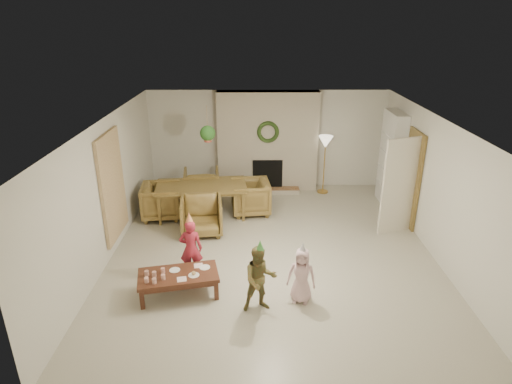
{
  "coord_description": "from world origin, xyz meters",
  "views": [
    {
      "loc": [
        -0.32,
        -7.28,
        4.15
      ],
      "look_at": [
        -0.3,
        0.4,
        1.05
      ],
      "focal_mm": 30.45,
      "sensor_mm": 36.0,
      "label": 1
    }
  ],
  "objects_px": {
    "coffee_table_top": "(178,275)",
    "child_plaid": "(260,279)",
    "dining_table": "(202,201)",
    "dining_chair_far": "(202,185)",
    "child_pink": "(302,275)",
    "dining_chair_near": "(202,216)",
    "dining_chair_left": "(162,201)",
    "child_red": "(191,249)",
    "dining_chair_right": "(250,197)"
  },
  "relations": [
    {
      "from": "coffee_table_top",
      "to": "child_plaid",
      "type": "distance_m",
      "value": 1.36
    },
    {
      "from": "dining_table",
      "to": "child_plaid",
      "type": "bearing_deg",
      "value": -76.05
    },
    {
      "from": "child_plaid",
      "to": "dining_chair_far",
      "type": "bearing_deg",
      "value": 97.02
    },
    {
      "from": "child_plaid",
      "to": "child_pink",
      "type": "bearing_deg",
      "value": 7.56
    },
    {
      "from": "dining_chair_near",
      "to": "dining_chair_far",
      "type": "xyz_separation_m",
      "value": [
        -0.19,
        1.74,
        0.0
      ]
    },
    {
      "from": "dining_chair_far",
      "to": "dining_chair_left",
      "type": "distance_m",
      "value": 1.24
    },
    {
      "from": "dining_chair_far",
      "to": "child_red",
      "type": "height_order",
      "value": "child_red"
    },
    {
      "from": "dining_chair_far",
      "to": "dining_chair_left",
      "type": "height_order",
      "value": "same"
    },
    {
      "from": "dining_chair_near",
      "to": "child_plaid",
      "type": "bearing_deg",
      "value": -71.72
    },
    {
      "from": "dining_table",
      "to": "child_plaid",
      "type": "xyz_separation_m",
      "value": [
        1.26,
        -3.4,
        0.18
      ]
    },
    {
      "from": "dining_chair_near",
      "to": "child_red",
      "type": "xyz_separation_m",
      "value": [
        0.01,
        -1.62,
        0.14
      ]
    },
    {
      "from": "coffee_table_top",
      "to": "child_pink",
      "type": "height_order",
      "value": "child_pink"
    },
    {
      "from": "dining_chair_near",
      "to": "child_red",
      "type": "height_order",
      "value": "child_red"
    },
    {
      "from": "dining_chair_far",
      "to": "child_red",
      "type": "xyz_separation_m",
      "value": [
        0.21,
        -3.36,
        0.14
      ]
    },
    {
      "from": "dining_chair_left",
      "to": "dining_table",
      "type": "bearing_deg",
      "value": -90.0
    },
    {
      "from": "dining_table",
      "to": "dining_chair_far",
      "type": "height_order",
      "value": "dining_chair_far"
    },
    {
      "from": "dining_chair_right",
      "to": "child_pink",
      "type": "relative_size",
      "value": 0.93
    },
    {
      "from": "dining_chair_near",
      "to": "coffee_table_top",
      "type": "bearing_deg",
      "value": -99.75
    },
    {
      "from": "coffee_table_top",
      "to": "child_red",
      "type": "relative_size",
      "value": 1.18
    },
    {
      "from": "dining_table",
      "to": "dining_chair_right",
      "type": "xyz_separation_m",
      "value": [
        1.09,
        0.12,
        0.04
      ]
    },
    {
      "from": "dining_chair_near",
      "to": "coffee_table_top",
      "type": "xyz_separation_m",
      "value": [
        -0.13,
        -2.16,
        -0.03
      ]
    },
    {
      "from": "dining_chair_near",
      "to": "dining_chair_right",
      "type": "distance_m",
      "value": 1.4
    },
    {
      "from": "dining_table",
      "to": "child_plaid",
      "type": "relative_size",
      "value": 1.87
    },
    {
      "from": "dining_chair_left",
      "to": "child_plaid",
      "type": "height_order",
      "value": "child_plaid"
    },
    {
      "from": "dining_chair_left",
      "to": "child_plaid",
      "type": "distance_m",
      "value": 3.93
    },
    {
      "from": "dining_chair_near",
      "to": "child_pink",
      "type": "distance_m",
      "value": 2.94
    },
    {
      "from": "dining_chair_right",
      "to": "coffee_table_top",
      "type": "bearing_deg",
      "value": -25.89
    },
    {
      "from": "dining_chair_far",
      "to": "child_pink",
      "type": "height_order",
      "value": "child_pink"
    },
    {
      "from": "child_plaid",
      "to": "child_pink",
      "type": "relative_size",
      "value": 1.16
    },
    {
      "from": "dining_table",
      "to": "child_red",
      "type": "distance_m",
      "value": 2.5
    },
    {
      "from": "dining_table",
      "to": "coffee_table_top",
      "type": "height_order",
      "value": "dining_table"
    },
    {
      "from": "dining_chair_right",
      "to": "child_plaid",
      "type": "relative_size",
      "value": 0.8
    },
    {
      "from": "dining_chair_right",
      "to": "child_red",
      "type": "distance_m",
      "value": 2.79
    },
    {
      "from": "dining_chair_far",
      "to": "coffee_table_top",
      "type": "height_order",
      "value": "dining_chair_far"
    },
    {
      "from": "child_red",
      "to": "child_pink",
      "type": "distance_m",
      "value": 1.93
    },
    {
      "from": "child_red",
      "to": "child_plaid",
      "type": "distance_m",
      "value": 1.47
    },
    {
      "from": "dining_chair_left",
      "to": "dining_chair_far",
      "type": "bearing_deg",
      "value": -45.0
    },
    {
      "from": "dining_chair_left",
      "to": "child_pink",
      "type": "bearing_deg",
      "value": -144.51
    },
    {
      "from": "coffee_table_top",
      "to": "child_red",
      "type": "xyz_separation_m",
      "value": [
        0.14,
        0.54,
        0.17
      ]
    },
    {
      "from": "dining_chair_left",
      "to": "coffee_table_top",
      "type": "relative_size",
      "value": 0.68
    },
    {
      "from": "dining_chair_far",
      "to": "dining_chair_right",
      "type": "xyz_separation_m",
      "value": [
        1.18,
        -0.75,
        0.0
      ]
    },
    {
      "from": "child_pink",
      "to": "dining_chair_near",
      "type": "bearing_deg",
      "value": 141.71
    },
    {
      "from": "dining_table",
      "to": "child_red",
      "type": "height_order",
      "value": "child_red"
    },
    {
      "from": "dining_chair_near",
      "to": "dining_chair_far",
      "type": "height_order",
      "value": "same"
    },
    {
      "from": "dining_chair_near",
      "to": "child_pink",
      "type": "xyz_separation_m",
      "value": [
        1.81,
        -2.32,
        0.07
      ]
    },
    {
      "from": "dining_chair_near",
      "to": "dining_chair_far",
      "type": "bearing_deg",
      "value": 90.0
    },
    {
      "from": "dining_chair_near",
      "to": "child_plaid",
      "type": "distance_m",
      "value": 2.79
    },
    {
      "from": "dining_table",
      "to": "dining_chair_left",
      "type": "distance_m",
      "value": 0.87
    },
    {
      "from": "coffee_table_top",
      "to": "child_plaid",
      "type": "relative_size",
      "value": 1.18
    },
    {
      "from": "dining_table",
      "to": "child_red",
      "type": "bearing_deg",
      "value": -93.87
    }
  ]
}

